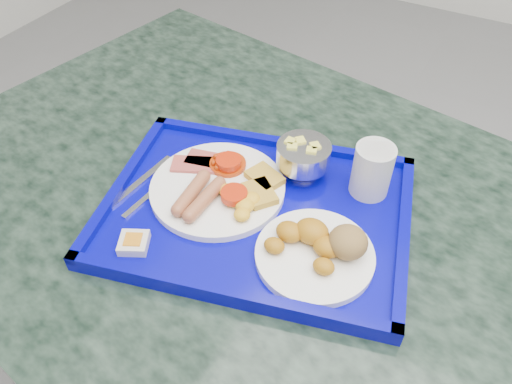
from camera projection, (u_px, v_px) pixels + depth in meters
table at (265, 280)px, 1.01m from camera, size 1.48×1.13×0.84m
tray at (256, 212)px, 0.83m from camera, size 0.57×0.47×0.03m
main_plate at (221, 187)px, 0.85m from camera, size 0.23×0.23×0.04m
bread_plate at (320, 248)px, 0.75m from camera, size 0.18×0.18×0.06m
fruit_bowl at (303, 155)px, 0.86m from camera, size 0.09×0.09×0.07m
juice_cup at (372, 169)px, 0.83m from camera, size 0.07×0.07×0.09m
spoon at (169, 171)px, 0.89m from camera, size 0.03×0.17×0.01m
knife at (136, 186)px, 0.87m from camera, size 0.03×0.18×0.00m
jam_packet at (134, 243)px, 0.77m from camera, size 0.06×0.06×0.02m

